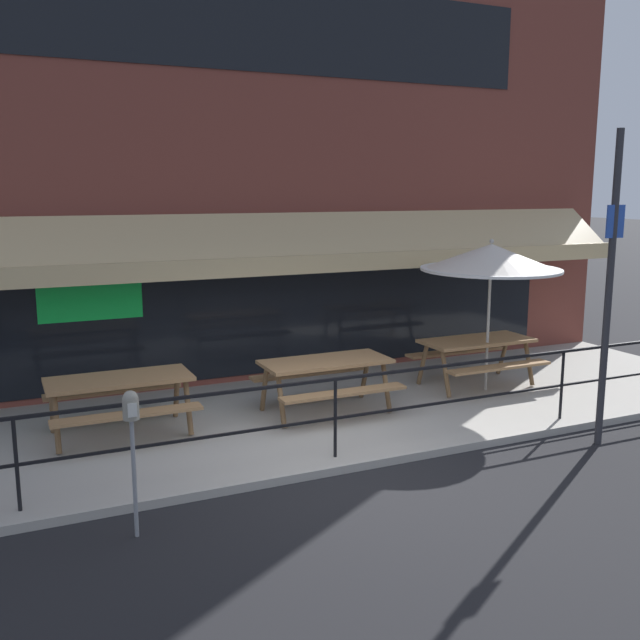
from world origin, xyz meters
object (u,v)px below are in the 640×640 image
Objects in this scene: parking_meter_near at (131,420)px; street_sign_pole at (609,287)px; picnic_table_centre at (326,371)px; picnic_table_right at (477,349)px; picnic_table_left at (120,389)px; patio_umbrella_right at (491,258)px.

street_sign_pole reaches higher than parking_meter_near.
street_sign_pole is at bearing -40.21° from picnic_table_centre.
picnic_table_centre and picnic_table_right have the same top height.
parking_meter_near is at bearing -96.38° from picnic_table_left.
picnic_table_centre is 2.80m from picnic_table_right.
picnic_table_left is 0.76× the size of patio_umbrella_right.
picnic_table_left is 5.58m from picnic_table_right.
picnic_table_right is 0.76× the size of patio_umbrella_right.
street_sign_pole is at bearing -90.30° from picnic_table_right.
picnic_table_centre is at bearing -4.99° from picnic_table_left.
parking_meter_near is (-0.30, -2.65, 0.44)m from picnic_table_left.
picnic_table_centre is 3.94m from parking_meter_near.
patio_umbrella_right is at bearing 22.32° from parking_meter_near.
picnic_table_centre is 3.87m from street_sign_pole.
picnic_table_right is (5.58, 0.02, 0.00)m from picnic_table_left.
picnic_table_left is at bearing -179.78° from picnic_table_right.
parking_meter_near reaches higher than picnic_table_left.
picnic_table_left is 2.71m from parking_meter_near.
picnic_table_left is 2.80m from picnic_table_centre.
picnic_table_left is 1.27× the size of parking_meter_near.
picnic_table_centre is 3.15m from patio_umbrella_right.
picnic_table_right is at bearing 89.70° from street_sign_pole.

